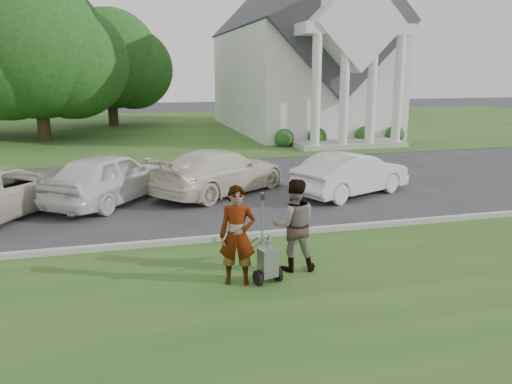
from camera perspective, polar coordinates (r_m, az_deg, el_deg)
name	(u,v)px	position (r m, az deg, el deg)	size (l,w,h in m)	color
ground	(268,244)	(12.26, 1.37, -6.01)	(120.00, 120.00, 0.00)	#333335
grass_strip	(312,296)	(9.63, 6.45, -11.74)	(80.00, 7.00, 0.01)	#28531C
church_lawn	(168,128)	(38.44, -9.98, 7.22)	(80.00, 30.00, 0.01)	#28531C
curb	(262,235)	(12.73, 0.68, -4.89)	(80.00, 0.18, 0.15)	#9E9E93
church	(300,45)	(36.37, 5.07, 16.39)	(9.19, 19.00, 24.10)	white
tree_left	(37,55)	(33.44, -23.78, 14.17)	(10.63, 8.40, 9.71)	#332316
tree_back	(110,64)	(41.09, -16.38, 13.89)	(9.61, 7.60, 8.89)	#332316
striping_cart	(268,263)	(9.96, 1.34, -8.15)	(0.69, 1.12, 0.98)	black
person_left	(237,236)	(9.76, -2.14, -5.08)	(0.72, 0.47, 1.97)	#999999
person_right	(294,226)	(10.46, 4.35, -3.85)	(0.95, 0.74, 1.96)	#999999
parking_meter_near	(262,212)	(11.95, 0.73, -2.35)	(0.09, 0.09, 1.32)	gray
car_a	(4,190)	(16.47, -26.85, 0.21)	(2.39, 5.18, 1.44)	beige
car_b	(110,177)	(16.63, -16.37, 1.64)	(1.96, 4.86, 1.66)	silver
car_c	(220,171)	(17.25, -4.12, 2.36)	(2.14, 5.27, 1.53)	beige
car_d	(352,174)	(17.30, 10.88, 2.07)	(1.55, 4.45, 1.47)	silver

